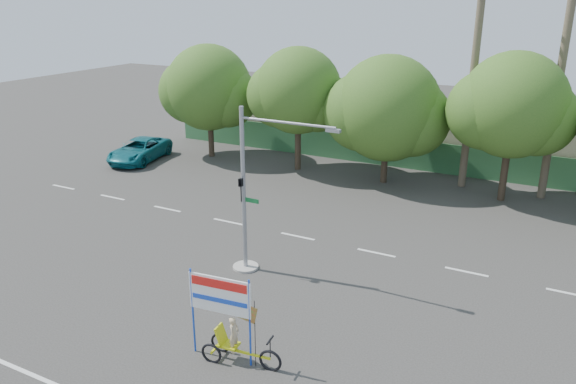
% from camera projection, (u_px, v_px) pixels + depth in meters
% --- Properties ---
extents(ground, '(120.00, 120.00, 0.00)m').
position_uv_depth(ground, '(247.00, 329.00, 19.67)').
color(ground, '#33302D').
rests_on(ground, ground).
extents(fence, '(38.00, 0.08, 2.00)m').
position_uv_depth(fence, '(415.00, 155.00, 37.32)').
color(fence, '#336B3D').
rests_on(fence, ground).
extents(building_left, '(12.00, 8.00, 4.00)m').
position_uv_depth(building_left, '(309.00, 114.00, 45.11)').
color(building_left, beige).
rests_on(building_left, ground).
extents(building_right, '(14.00, 8.00, 3.60)m').
position_uv_depth(building_right, '(553.00, 142.00, 37.33)').
color(building_right, beige).
rests_on(building_right, ground).
extents(tree_far_left, '(7.14, 6.00, 7.96)m').
position_uv_depth(tree_far_left, '(208.00, 90.00, 39.26)').
color(tree_far_left, '#473828').
rests_on(tree_far_left, ground).
extents(tree_left, '(6.66, 5.60, 8.07)m').
position_uv_depth(tree_left, '(298.00, 94.00, 36.11)').
color(tree_left, '#473828').
rests_on(tree_left, ground).
extents(tree_center, '(7.62, 6.40, 7.85)m').
position_uv_depth(tree_center, '(387.00, 111.00, 33.70)').
color(tree_center, '#473828').
rests_on(tree_center, ground).
extents(tree_right, '(6.90, 5.80, 8.36)m').
position_uv_depth(tree_right, '(512.00, 109.00, 30.39)').
color(tree_right, '#473828').
rests_on(tree_right, ground).
extents(palm_tall, '(3.73, 3.79, 17.45)m').
position_uv_depth(palm_tall, '(571.00, 7.00, 29.01)').
color(palm_tall, '#70604C').
rests_on(palm_tall, ground).
extents(palm_short, '(3.73, 3.79, 14.45)m').
position_uv_depth(palm_short, '(478.00, 37.00, 31.51)').
color(palm_short, '#70604C').
rests_on(palm_short, ground).
extents(traffic_signal, '(4.72, 1.10, 7.00)m').
position_uv_depth(traffic_signal, '(250.00, 206.00, 22.99)').
color(traffic_signal, gray).
rests_on(traffic_signal, ground).
extents(trike_billboard, '(3.12, 0.84, 3.07)m').
position_uv_depth(trike_billboard, '(230.00, 327.00, 17.62)').
color(trike_billboard, black).
rests_on(trike_billboard, ground).
extents(pickup_truck, '(3.53, 5.93, 1.54)m').
position_uv_depth(pickup_truck, '(140.00, 150.00, 39.42)').
color(pickup_truck, '#106570').
rests_on(pickup_truck, ground).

